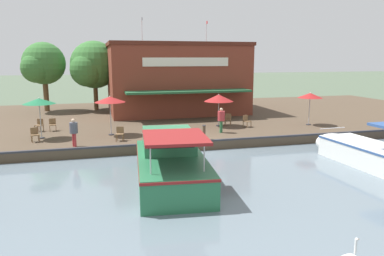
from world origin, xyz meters
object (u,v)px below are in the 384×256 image
person_at_quay_edge (74,129)px  cafe_chair_beside_entrance (53,124)px  patio_umbrella_by_entrance (39,101)px  cafe_chair_mid_patio (228,119)px  tree_upstream_bank (42,65)px  cafe_chair_back_row_seat (120,133)px  patio_umbrella_mid_patio_right (219,98)px  patio_umbrella_far_corner (310,96)px  person_near_entrance (221,117)px  motorboat_far_downstream (365,152)px  tree_behind_restaurant (93,66)px  waterfront_restaurant (175,78)px  cafe_chair_under_first_umbrella (35,134)px  cafe_chair_far_corner_seat (246,120)px  cafe_chair_facing_river (39,124)px  patio_umbrella_mid_patio_left (110,99)px  motorboat_fourth_along (169,160)px

person_at_quay_edge → cafe_chair_beside_entrance: bearing=-162.9°
patio_umbrella_by_entrance → cafe_chair_mid_patio: patio_umbrella_by_entrance is taller
cafe_chair_beside_entrance → tree_upstream_bank: bearing=-171.2°
cafe_chair_back_row_seat → patio_umbrella_by_entrance: bearing=-112.6°
patio_umbrella_mid_patio_right → person_at_quay_edge: patio_umbrella_mid_patio_right is taller
patio_umbrella_by_entrance → patio_umbrella_far_corner: 18.76m
person_near_entrance → motorboat_far_downstream: bearing=36.4°
tree_behind_restaurant → cafe_chair_back_row_seat: bearing=5.3°
waterfront_restaurant → patio_umbrella_mid_patio_right: (8.35, 1.37, -1.06)m
patio_umbrella_far_corner → person_near_entrance: patio_umbrella_far_corner is taller
cafe_chair_under_first_umbrella → motorboat_far_downstream: (7.57, 17.10, -0.36)m
motorboat_far_downstream → cafe_chair_beside_entrance: bearing=-123.6°
tree_upstream_bank → motorboat_far_downstream: bearing=40.3°
cafe_chair_under_first_umbrella → cafe_chair_far_corner_seat: bearing=94.9°
patio_umbrella_mid_patio_right → cafe_chair_under_first_umbrella: (2.08, -12.32, -1.60)m
waterfront_restaurant → person_at_quay_edge: waterfront_restaurant is taller
cafe_chair_facing_river → cafe_chair_mid_patio: bearing=85.3°
cafe_chair_under_first_umbrella → cafe_chair_back_row_seat: 5.05m
cafe_chair_facing_river → patio_umbrella_by_entrance: bearing=9.3°
cafe_chair_facing_river → motorboat_far_downstream: 20.44m
tree_upstream_bank → cafe_chair_mid_patio: bearing=51.1°
patio_umbrella_mid_patio_left → cafe_chair_mid_patio: patio_umbrella_mid_patio_left is taller
cafe_chair_back_row_seat → person_at_quay_edge: (0.87, -2.61, 0.52)m
cafe_chair_mid_patio → tree_behind_restaurant: (-11.04, -9.54, 3.70)m
cafe_chair_under_first_umbrella → motorboat_fourth_along: motorboat_fourth_along is taller
patio_umbrella_mid_patio_left → cafe_chair_beside_entrance: size_ratio=3.01×
patio_umbrella_by_entrance → cafe_chair_back_row_seat: 5.40m
patio_umbrella_mid_patio_right → person_near_entrance: 2.64m
patio_umbrella_mid_patio_right → person_at_quay_edge: size_ratio=1.48×
cafe_chair_beside_entrance → motorboat_far_downstream: bearing=56.4°
patio_umbrella_mid_patio_right → tree_upstream_bank: (-11.56, -13.21, 2.25)m
waterfront_restaurant → patio_umbrella_far_corner: 12.61m
tree_upstream_bank → patio_umbrella_by_entrance: bearing=5.1°
patio_umbrella_mid_patio_left → person_at_quay_edge: 3.77m
patio_umbrella_mid_patio_right → tree_upstream_bank: tree_upstream_bank is taller
patio_umbrella_far_corner → cafe_chair_back_row_seat: (1.84, -14.07, -1.73)m
tree_behind_restaurant → cafe_chair_far_corner_seat: bearing=41.1°
cafe_chair_far_corner_seat → waterfront_restaurant: bearing=-160.7°
patio_umbrella_far_corner → tree_upstream_bank: size_ratio=0.38×
patio_umbrella_by_entrance → cafe_chair_beside_entrance: patio_umbrella_by_entrance is taller
cafe_chair_facing_river → cafe_chair_beside_entrance: same height
tree_upstream_bank → cafe_chair_facing_river: bearing=4.1°
cafe_chair_under_first_umbrella → cafe_chair_mid_patio: size_ratio=1.00×
cafe_chair_beside_entrance → person_at_quay_edge: person_at_quay_edge is taller
patio_umbrella_far_corner → tree_behind_restaurant: bearing=-129.2°
cafe_chair_mid_patio → tree_behind_restaurant: 15.05m
cafe_chair_back_row_seat → cafe_chair_far_corner_seat: bearing=103.8°
person_near_entrance → patio_umbrella_mid_patio_right: bearing=165.2°
motorboat_fourth_along → tree_upstream_bank: tree_upstream_bank is taller
cafe_chair_facing_river → motorboat_fourth_along: 12.69m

